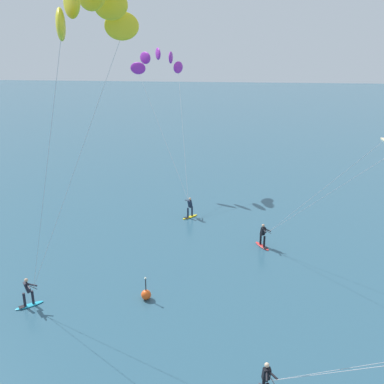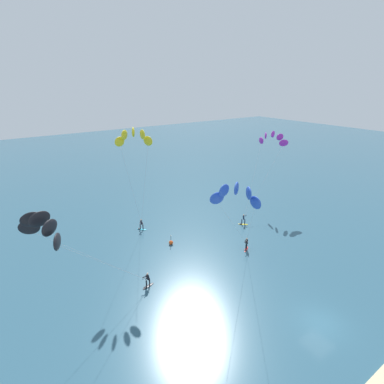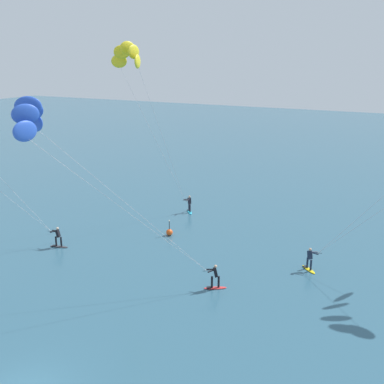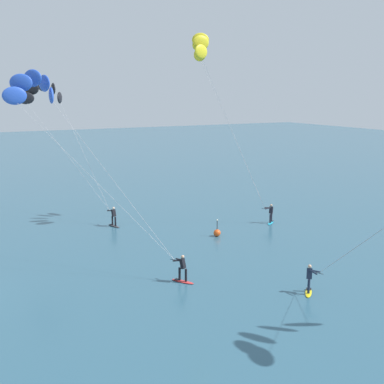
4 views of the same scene
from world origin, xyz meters
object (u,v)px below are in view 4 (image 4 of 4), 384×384
object	(u,v)px
kitesurfer_mid_water	(40,96)
kitesurfer_downwind	(46,97)
marker_buoy	(217,233)
kitesurfer_far_out	(204,56)

from	to	relation	value
kitesurfer_mid_water	kitesurfer_downwind	bearing A→B (deg)	166.74
marker_buoy	kitesurfer_downwind	bearing A→B (deg)	-149.04
kitesurfer_mid_water	kitesurfer_downwind	xyz separation A→B (m)	(-14.75, 3.47, -0.25)
kitesurfer_far_out	marker_buoy	size ratio (longest dim) A/B	11.40
kitesurfer_mid_water	kitesurfer_downwind	size ratio (longest dim) A/B	1.02
kitesurfer_mid_water	marker_buoy	bearing A→B (deg)	86.61
kitesurfer_mid_water	kitesurfer_downwind	world-z (taller)	kitesurfer_mid_water
kitesurfer_downwind	marker_buoy	size ratio (longest dim) A/B	8.88
kitesurfer_mid_water	kitesurfer_far_out	size ratio (longest dim) A/B	0.80
kitesurfer_far_out	marker_buoy	xyz separation A→B (m)	(3.90, -0.99, -13.63)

